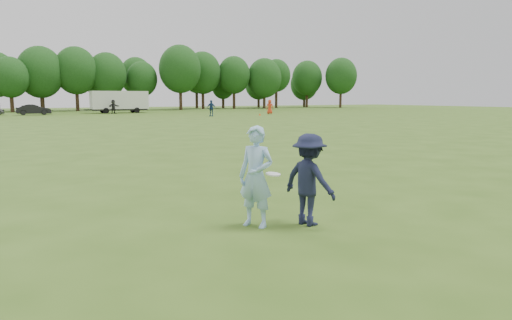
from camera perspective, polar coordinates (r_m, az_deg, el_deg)
The scene contains 11 objects.
ground at distance 8.59m, azimuth -4.75°, elevation -8.06°, with size 200.00×200.00×0.00m, color #355517.
thrower at distance 8.27m, azimuth -0.00°, elevation -2.09°, with size 0.67×0.44×1.85m, color #94BFE5.
defender at distance 8.45m, azimuth 6.67°, elevation -2.45°, with size 1.10×0.63×1.70m, color #181B34.
player_far_b at distance 56.14m, azimuth -5.63°, elevation 6.47°, with size 1.16×0.48×1.97m, color navy.
player_far_c at distance 62.81m, azimuth 1.73°, elevation 6.66°, with size 0.97×0.63×1.99m, color red.
player_far_d at distance 67.34m, azimuth -17.39°, elevation 6.38°, with size 1.82×0.58×1.97m, color black.
car_f at distance 66.56m, azimuth -26.04°, elevation 5.67°, with size 1.46×4.19×1.38m, color black.
field_cone at distance 58.25m, azimuth 0.48°, elevation 5.73°, with size 0.28×0.28×0.30m, color #DF440B.
disc_in_play at distance 8.14m, azimuth 2.16°, elevation -1.78°, with size 0.33×0.33×0.06m.
cargo_trailer at distance 70.32m, azimuth -16.71°, elevation 7.10°, with size 9.00×2.75×3.20m.
treeline at distance 84.74m, azimuth -25.46°, elevation 9.79°, with size 130.35×18.39×11.74m.
Camera 1 is at (-3.42, -7.52, 2.36)m, focal length 32.00 mm.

